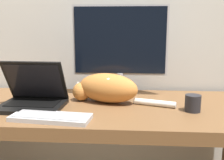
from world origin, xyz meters
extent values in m
cube|color=silver|center=(0.00, 0.74, 1.30)|extent=(6.40, 0.06, 2.60)
cube|color=brown|center=(0.00, 0.34, 0.75)|extent=(1.75, 0.68, 0.06)
cylinder|color=#B2B2B7|center=(0.15, 0.55, 0.79)|extent=(0.16, 0.16, 0.02)
cylinder|color=#B2B2B7|center=(0.15, 0.55, 0.85)|extent=(0.04, 0.04, 0.11)
cube|color=#B2B2B7|center=(0.15, 0.55, 1.10)|extent=(0.55, 0.02, 0.40)
cube|color=black|center=(0.15, 0.54, 1.10)|extent=(0.52, 0.01, 0.38)
cube|color=black|center=(-0.28, 0.26, 0.79)|extent=(0.32, 0.26, 0.02)
cube|color=black|center=(-0.28, 0.27, 0.80)|extent=(0.26, 0.14, 0.00)
cube|color=black|center=(-0.27, 0.32, 0.90)|extent=(0.32, 0.14, 0.22)
cube|color=black|center=(-0.27, 0.32, 0.90)|extent=(0.29, 0.12, 0.19)
cube|color=#BCBCC1|center=(-0.13, 0.10, 0.79)|extent=(0.36, 0.16, 0.02)
cube|color=#939397|center=(-0.13, 0.10, 0.80)|extent=(0.33, 0.14, 0.00)
ellipsoid|color=#C67A38|center=(0.09, 0.39, 0.86)|extent=(0.36, 0.25, 0.16)
ellipsoid|color=white|center=(0.11, 0.38, 0.90)|extent=(0.18, 0.16, 0.06)
sphere|color=#C67A38|center=(-0.05, 0.41, 0.83)|extent=(0.10, 0.10, 0.10)
cone|color=white|center=(-0.07, 0.42, 0.87)|extent=(0.04, 0.04, 0.03)
cone|color=white|center=(-0.03, 0.41, 0.87)|extent=(0.04, 0.04, 0.03)
cylinder|color=white|center=(0.34, 0.34, 0.79)|extent=(0.22, 0.10, 0.03)
cylinder|color=#232328|center=(0.51, 0.26, 0.82)|extent=(0.08, 0.08, 0.08)
camera|label=1|loc=(0.21, -0.97, 1.17)|focal=42.00mm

